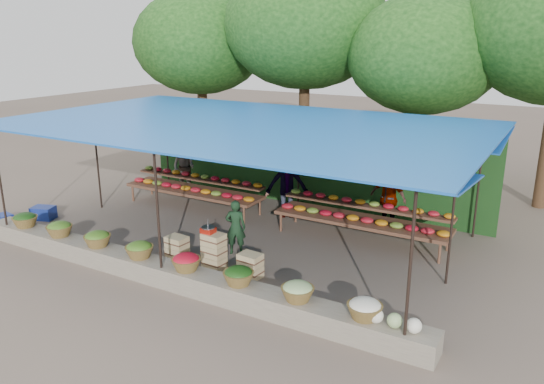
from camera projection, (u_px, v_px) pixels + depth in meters
The scene contains 16 objects.
ground at pixel (243, 239), 12.82m from camera, with size 60.00×60.00×0.00m, color brown.
stone_curb at pixel (167, 274), 10.48m from camera, with size 10.60×0.55×0.40m, color #665D52.
stall_canopy at pixel (242, 128), 12.09m from camera, with size 10.80×6.60×2.82m.
produce_baskets at pixel (162, 256), 10.42m from camera, with size 8.98×0.58×0.34m.
netting_backdrop at pixel (302, 162), 15.07m from camera, with size 10.60×0.06×2.50m, color #234C1B.
tree_row at pixel (362, 35), 16.28m from camera, with size 16.51×5.50×7.12m.
fruit_table_left at pixel (195, 187), 14.95m from camera, with size 4.21×0.95×0.93m.
fruit_table_right at pixel (362, 216), 12.56m from camera, with size 4.21×0.95×0.93m.
crate_counter at pixel (213, 254), 11.15m from camera, with size 2.37×0.37×0.77m.
weighing_scale at pixel (208, 229), 11.04m from camera, with size 0.29×0.29×0.30m.
vendor_seated at pixel (236, 227), 11.78m from camera, with size 0.46×0.30×1.26m, color #16321B.
customer_left at pixel (184, 167), 16.35m from camera, with size 0.77×0.60×1.58m, color slate.
customer_mid at pixel (287, 184), 14.10m from camera, with size 1.17×0.67×1.81m, color slate.
customer_right at pixel (388, 198), 13.13m from camera, with size 1.00×0.42×1.70m, color slate.
blue_crate_front at pixel (4, 219), 13.78m from camera, with size 0.44×0.32×0.26m, color navy.
blue_crate_back at pixel (43, 213), 14.14m from camera, with size 0.56×0.41×0.34m, color navy.
Camera 1 is at (6.58, -10.00, 4.76)m, focal length 35.00 mm.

